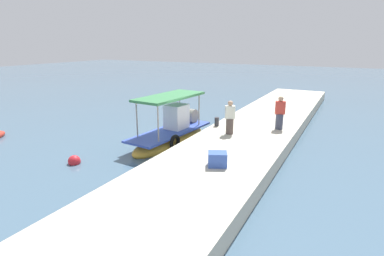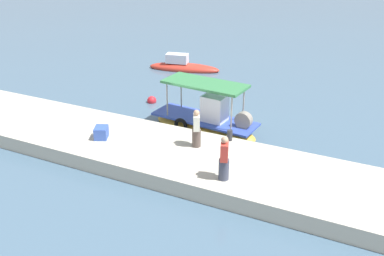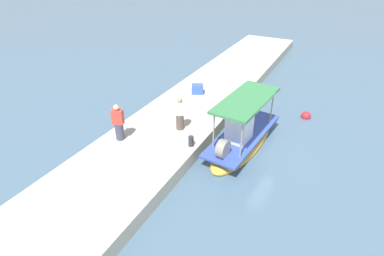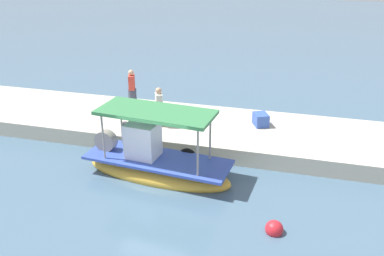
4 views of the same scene
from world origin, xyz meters
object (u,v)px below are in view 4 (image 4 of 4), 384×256
(fisherman_by_crate, at_px, (132,89))
(marker_buoy, at_px, (274,229))
(fisherman_near_bollard, at_px, (159,109))
(cargo_crate, at_px, (261,120))
(mooring_bollard, at_px, (125,128))
(main_fishing_boat, at_px, (155,163))

(fisherman_by_crate, distance_m, marker_buoy, 10.27)
(fisherman_near_bollard, distance_m, cargo_crate, 4.31)
(fisherman_by_crate, relative_size, mooring_bollard, 3.65)
(cargo_crate, bearing_deg, marker_buoy, 100.47)
(fisherman_by_crate, bearing_deg, main_fishing_boat, 120.77)
(main_fishing_boat, height_order, cargo_crate, main_fishing_boat)
(main_fishing_boat, bearing_deg, fisherman_by_crate, -59.23)
(fisherman_near_bollard, xyz_separation_m, fisherman_by_crate, (2.05, -1.98, 0.03))
(fisherman_near_bollard, height_order, fisherman_by_crate, fisherman_by_crate)
(fisherman_by_crate, xyz_separation_m, mooring_bollard, (-0.98, 3.13, -0.55))
(fisherman_near_bollard, height_order, marker_buoy, fisherman_near_bollard)
(main_fishing_boat, xyz_separation_m, mooring_bollard, (1.90, -1.72, 0.44))
(fisherman_near_bollard, height_order, cargo_crate, fisherman_near_bollard)
(fisherman_near_bollard, xyz_separation_m, cargo_crate, (-4.13, -1.12, -0.49))
(main_fishing_boat, relative_size, fisherman_by_crate, 3.22)
(main_fishing_boat, relative_size, mooring_bollard, 11.75)
(fisherman_by_crate, bearing_deg, marker_buoy, 136.02)
(fisherman_near_bollard, xyz_separation_m, marker_buoy, (-5.28, 5.09, -1.32))
(fisherman_by_crate, bearing_deg, fisherman_near_bollard, 136.05)
(fisherman_by_crate, bearing_deg, cargo_crate, 172.10)
(fisherman_by_crate, relative_size, cargo_crate, 2.55)
(main_fishing_boat, distance_m, fisherman_by_crate, 5.72)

